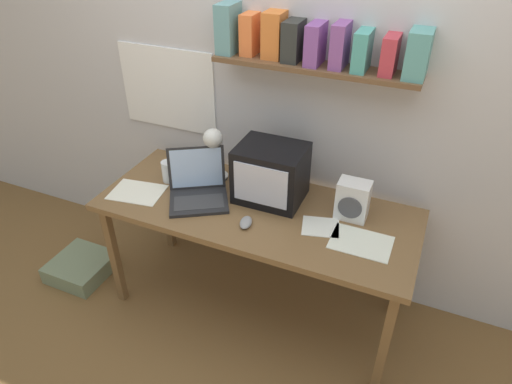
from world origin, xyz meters
TOP-DOWN VIEW (x-y plane):
  - ground_plane at (0.00, 0.00)m, footprint 12.00×12.00m
  - back_wall at (0.00, 0.44)m, footprint 5.60×0.24m
  - corner_desk at (0.00, 0.00)m, footprint 1.71×0.70m
  - crt_monitor at (0.03, 0.12)m, footprint 0.36×0.30m
  - laptop at (-0.33, -0.03)m, footprint 0.42×0.41m
  - desk_lamp at (-0.32, 0.14)m, footprint 0.14×0.18m
  - juice_glass at (-0.57, 0.05)m, footprint 0.08×0.08m
  - space_heater at (0.48, 0.12)m, footprint 0.16×0.12m
  - computer_mouse at (0.01, -0.16)m, footprint 0.08×0.12m
  - loose_paper_near_monitor at (0.58, -0.06)m, footprint 0.29×0.21m
  - printed_handout at (-0.67, -0.13)m, footprint 0.32×0.26m
  - loose_paper_near_laptop at (0.37, -0.03)m, footprint 0.22×0.20m
  - floor_cushion at (-1.18, -0.22)m, footprint 0.36×0.36m

SIDE VIEW (x-z plane):
  - ground_plane at x=0.00m, z-range 0.00..0.00m
  - floor_cushion at x=-1.18m, z-range 0.00..0.12m
  - corner_desk at x=0.00m, z-range 0.31..1.05m
  - loose_paper_near_monitor at x=0.58m, z-range 0.75..0.75m
  - printed_handout at x=-0.67m, z-range 0.75..0.75m
  - loose_paper_near_laptop at x=0.37m, z-range 0.75..0.75m
  - computer_mouse at x=0.01m, z-range 0.75..0.78m
  - juice_glass at x=-0.57m, z-range 0.74..0.86m
  - laptop at x=-0.33m, z-range 0.68..0.94m
  - space_heater at x=0.48m, z-range 0.74..0.95m
  - crt_monitor at x=0.03m, z-range 0.75..1.05m
  - desk_lamp at x=-0.32m, z-range 0.81..1.16m
  - back_wall at x=0.00m, z-range 0.01..2.61m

